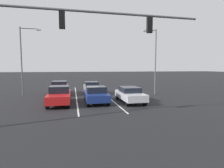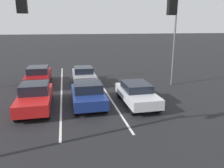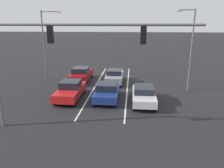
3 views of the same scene
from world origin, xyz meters
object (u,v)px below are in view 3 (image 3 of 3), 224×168
object	(u,v)px
car_maroon_rightlane_second	(81,74)
car_gray_midlane_second	(115,76)
car_navy_midlane_front	(107,92)
car_silver_leftlane_front	(144,95)
street_lamp_left_shoulder	(190,45)
car_red_rightlane_front	(71,90)
traffic_signal_gantry	(53,48)
street_lamp_right_shoulder	(46,41)

from	to	relation	value
car_maroon_rightlane_second	car_gray_midlane_second	bearing A→B (deg)	175.03
car_navy_midlane_front	car_gray_midlane_second	world-z (taller)	same
car_silver_leftlane_front	street_lamp_left_shoulder	distance (m)	6.90
car_navy_midlane_front	street_lamp_left_shoulder	world-z (taller)	street_lamp_left_shoulder
car_silver_leftlane_front	car_gray_midlane_second	size ratio (longest dim) A/B	1.03
car_red_rightlane_front	car_gray_midlane_second	bearing A→B (deg)	-121.90
car_silver_leftlane_front	car_gray_midlane_second	world-z (taller)	car_gray_midlane_second
car_gray_midlane_second	traffic_signal_gantry	distance (m)	11.98
car_navy_midlane_front	street_lamp_left_shoulder	xyz separation A→B (m)	(-7.36, -3.53, 3.64)
car_maroon_rightlane_second	street_lamp_right_shoulder	bearing A→B (deg)	1.78
street_lamp_right_shoulder	car_gray_midlane_second	bearing A→B (deg)	178.38
traffic_signal_gantry	street_lamp_right_shoulder	bearing A→B (deg)	-66.39
car_navy_midlane_front	traffic_signal_gantry	distance (m)	7.29
car_red_rightlane_front	traffic_signal_gantry	bearing A→B (deg)	97.56
car_maroon_rightlane_second	street_lamp_left_shoulder	xyz separation A→B (m)	(-10.93, 2.30, 3.56)
car_red_rightlane_front	car_gray_midlane_second	world-z (taller)	car_red_rightlane_front
car_navy_midlane_front	car_maroon_rightlane_second	bearing A→B (deg)	-58.51
car_gray_midlane_second	car_navy_midlane_front	bearing A→B (deg)	87.93
car_silver_leftlane_front	street_lamp_right_shoulder	world-z (taller)	street_lamp_right_shoulder
street_lamp_right_shoulder	street_lamp_left_shoulder	world-z (taller)	street_lamp_left_shoulder
car_maroon_rightlane_second	traffic_signal_gantry	size ratio (longest dim) A/B	0.40
traffic_signal_gantry	car_gray_midlane_second	bearing A→B (deg)	-103.73
car_navy_midlane_front	traffic_signal_gantry	xyz separation A→B (m)	(2.46, 5.37, 4.26)
car_silver_leftlane_front	street_lamp_right_shoulder	size ratio (longest dim) A/B	0.57
street_lamp_right_shoulder	car_navy_midlane_front	bearing A→B (deg)	141.96
car_navy_midlane_front	car_gray_midlane_second	size ratio (longest dim) A/B	0.96
traffic_signal_gantry	street_lamp_right_shoulder	world-z (taller)	street_lamp_right_shoulder
car_navy_midlane_front	car_red_rightlane_front	xyz separation A→B (m)	(3.18, -0.07, 0.03)
car_red_rightlane_front	street_lamp_left_shoulder	bearing A→B (deg)	-161.83
car_silver_leftlane_front	traffic_signal_gantry	world-z (taller)	traffic_signal_gantry
car_red_rightlane_front	street_lamp_right_shoulder	distance (m)	7.90
car_gray_midlane_second	car_maroon_rightlane_second	bearing A→B (deg)	-4.97
car_red_rightlane_front	traffic_signal_gantry	world-z (taller)	traffic_signal_gantry
car_gray_midlane_second	street_lamp_right_shoulder	bearing A→B (deg)	-1.62
car_silver_leftlane_front	street_lamp_right_shoulder	bearing A→B (deg)	-30.74
car_silver_leftlane_front	car_navy_midlane_front	bearing A→B (deg)	-8.38
car_silver_leftlane_front	traffic_signal_gantry	xyz separation A→B (m)	(5.53, 4.92, 4.27)
street_lamp_right_shoulder	street_lamp_left_shoulder	distance (m)	14.83
car_maroon_rightlane_second	car_gray_midlane_second	distance (m)	3.79
car_silver_leftlane_front	car_maroon_rightlane_second	size ratio (longest dim) A/B	0.91
car_silver_leftlane_front	traffic_signal_gantry	size ratio (longest dim) A/B	0.36
car_silver_leftlane_front	car_maroon_rightlane_second	bearing A→B (deg)	-43.43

